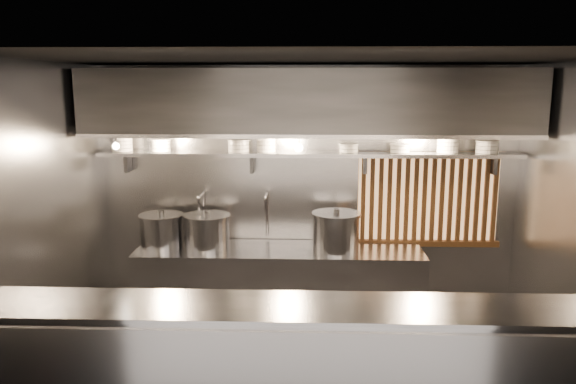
# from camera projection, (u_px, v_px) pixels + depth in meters

# --- Properties ---
(floor) EXTENTS (4.50, 4.50, 0.00)m
(floor) POSITION_uv_depth(u_px,v_px,m) (307.00, 384.00, 4.95)
(floor) COLOR black
(floor) RESTS_ON ground
(ceiling) EXTENTS (4.50, 4.50, 0.00)m
(ceiling) POSITION_uv_depth(u_px,v_px,m) (309.00, 59.00, 4.42)
(ceiling) COLOR black
(ceiling) RESTS_ON wall_back
(wall_back) EXTENTS (4.50, 0.00, 4.50)m
(wall_back) POSITION_uv_depth(u_px,v_px,m) (308.00, 195.00, 6.15)
(wall_back) COLOR gray
(wall_back) RESTS_ON floor
(wall_left) EXTENTS (0.00, 3.00, 3.00)m
(wall_left) POSITION_uv_depth(u_px,v_px,m) (43.00, 228.00, 4.76)
(wall_left) COLOR gray
(wall_left) RESTS_ON floor
(serving_counter) EXTENTS (4.50, 0.56, 1.13)m
(serving_counter) POSITION_uv_depth(u_px,v_px,m) (307.00, 382.00, 3.90)
(serving_counter) COLOR #9D9DA2
(serving_counter) RESTS_ON floor
(cooking_bench) EXTENTS (3.00, 0.70, 0.90)m
(cooking_bench) POSITION_uv_depth(u_px,v_px,m) (279.00, 289.00, 5.98)
(cooking_bench) COLOR #9D9DA2
(cooking_bench) RESTS_ON floor
(bowl_shelf) EXTENTS (4.40, 0.34, 0.04)m
(bowl_shelf) POSITION_uv_depth(u_px,v_px,m) (308.00, 154.00, 5.89)
(bowl_shelf) COLOR #9D9DA2
(bowl_shelf) RESTS_ON wall_back
(exhaust_hood) EXTENTS (4.40, 0.81, 0.65)m
(exhaust_hood) POSITION_uv_depth(u_px,v_px,m) (309.00, 102.00, 5.57)
(exhaust_hood) COLOR #2D2D30
(exhaust_hood) RESTS_ON ceiling
(wood_screen) EXTENTS (1.56, 0.09, 1.04)m
(wood_screen) POSITION_uv_depth(u_px,v_px,m) (428.00, 199.00, 6.06)
(wood_screen) COLOR #E9AA69
(wood_screen) RESTS_ON wall_back
(faucet_left) EXTENTS (0.04, 0.30, 0.50)m
(faucet_left) POSITION_uv_depth(u_px,v_px,m) (202.00, 206.00, 6.08)
(faucet_left) COLOR silver
(faucet_left) RESTS_ON wall_back
(faucet_right) EXTENTS (0.04, 0.30, 0.50)m
(faucet_right) POSITION_uv_depth(u_px,v_px,m) (266.00, 206.00, 6.06)
(faucet_right) COLOR silver
(faucet_right) RESTS_ON wall_back
(heat_lamp) EXTENTS (0.25, 0.35, 0.20)m
(heat_lamp) POSITION_uv_depth(u_px,v_px,m) (114.00, 140.00, 5.46)
(heat_lamp) COLOR #9D9DA2
(heat_lamp) RESTS_ON exhaust_hood
(pendant_bulb) EXTENTS (0.09, 0.09, 0.19)m
(pendant_bulb) POSITION_uv_depth(u_px,v_px,m) (299.00, 148.00, 5.76)
(pendant_bulb) COLOR #2D2D30
(pendant_bulb) RESTS_ON exhaust_hood
(stock_pot_left) EXTENTS (0.53, 0.53, 0.40)m
(stock_pot_left) POSITION_uv_depth(u_px,v_px,m) (207.00, 231.00, 5.88)
(stock_pot_left) COLOR #9D9DA2
(stock_pot_left) RESTS_ON cooking_bench
(stock_pot_mid) EXTENTS (0.63, 0.63, 0.39)m
(stock_pot_mid) POSITION_uv_depth(u_px,v_px,m) (162.00, 230.00, 5.94)
(stock_pot_mid) COLOR #9D9DA2
(stock_pot_mid) RESTS_ON cooking_bench
(stock_pot_right) EXTENTS (0.60, 0.60, 0.45)m
(stock_pot_right) POSITION_uv_depth(u_px,v_px,m) (336.00, 232.00, 5.79)
(stock_pot_right) COLOR #9D9DA2
(stock_pot_right) RESTS_ON cooking_bench
(bowl_stack_0) EXTENTS (0.23, 0.23, 0.17)m
(bowl_stack_0) POSITION_uv_depth(u_px,v_px,m) (122.00, 143.00, 5.94)
(bowl_stack_0) COLOR silver
(bowl_stack_0) RESTS_ON bowl_shelf
(bowl_stack_1) EXTENTS (0.21, 0.21, 0.13)m
(bowl_stack_1) POSITION_uv_depth(u_px,v_px,m) (161.00, 145.00, 5.93)
(bowl_stack_1) COLOR silver
(bowl_stack_1) RESTS_ON bowl_shelf
(bowl_stack_2) EXTENTS (0.24, 0.24, 0.13)m
(bowl_stack_2) POSITION_uv_depth(u_px,v_px,m) (239.00, 146.00, 5.90)
(bowl_stack_2) COLOR silver
(bowl_stack_2) RESTS_ON bowl_shelf
(bowl_stack_3) EXTENTS (0.21, 0.21, 0.17)m
(bowl_stack_3) POSITION_uv_depth(u_px,v_px,m) (266.00, 144.00, 5.88)
(bowl_stack_3) COLOR silver
(bowl_stack_3) RESTS_ON bowl_shelf
(bowl_stack_4) EXTENTS (0.21, 0.21, 0.09)m
(bowl_stack_4) POSITION_uv_depth(u_px,v_px,m) (349.00, 148.00, 5.86)
(bowl_stack_4) COLOR silver
(bowl_stack_4) RESTS_ON bowl_shelf
(bowl_stack_5) EXTENTS (0.22, 0.22, 0.09)m
(bowl_stack_5) POSITION_uv_depth(u_px,v_px,m) (400.00, 148.00, 5.84)
(bowl_stack_5) COLOR silver
(bowl_stack_5) RESTS_ON bowl_shelf
(bowl_stack_6) EXTENTS (0.24, 0.24, 0.17)m
(bowl_stack_6) POSITION_uv_depth(u_px,v_px,m) (448.00, 145.00, 5.81)
(bowl_stack_6) COLOR silver
(bowl_stack_6) RESTS_ON bowl_shelf
(bowl_stack_7) EXTENTS (0.24, 0.24, 0.13)m
(bowl_stack_7) POSITION_uv_depth(u_px,v_px,m) (487.00, 147.00, 5.80)
(bowl_stack_7) COLOR silver
(bowl_stack_7) RESTS_ON bowl_shelf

